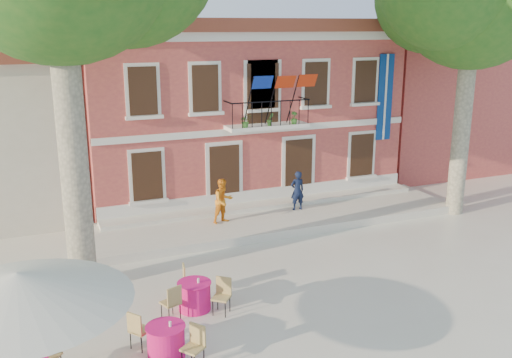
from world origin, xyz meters
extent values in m
plane|color=beige|center=(0.00, 0.00, 0.00)|extent=(90.00, 90.00, 0.00)
cube|color=#C95848|center=(2.00, 10.00, 3.50)|extent=(13.00, 8.00, 7.00)
cube|color=brown|center=(2.00, 10.00, 7.25)|extent=(13.50, 8.50, 0.50)
cube|color=silver|center=(2.00, 6.05, 6.85)|extent=(13.30, 0.35, 0.35)
cube|color=silver|center=(2.00, 5.55, 3.50)|extent=(3.20, 0.90, 0.15)
cube|color=black|center=(2.00, 5.15, 4.50)|extent=(3.20, 0.04, 0.04)
cube|color=navy|center=(7.60, 5.94, 4.30)|extent=(0.70, 0.05, 3.60)
cube|color=navy|center=(1.10, 4.80, 5.25)|extent=(0.76, 0.27, 0.47)
cube|color=#B8280C|center=(2.00, 4.80, 5.25)|extent=(0.76, 0.29, 0.47)
cube|color=#B8280C|center=(2.90, 4.80, 5.25)|extent=(0.76, 0.27, 0.47)
imported|color=#26591E|center=(1.00, 5.25, 3.82)|extent=(0.43, 0.37, 0.48)
imported|color=#26591E|center=(2.00, 5.25, 3.82)|extent=(0.26, 0.21, 0.48)
imported|color=#26591E|center=(3.00, 5.25, 3.82)|extent=(0.27, 0.27, 0.48)
cube|color=#C95848|center=(14.00, 11.00, 3.00)|extent=(9.00, 9.00, 6.00)
cube|color=brown|center=(14.00, 11.00, 6.20)|extent=(9.40, 9.40, 0.40)
cube|color=silver|center=(2.00, 4.40, 0.15)|extent=(14.00, 3.40, 0.30)
cylinder|color=#A59E84|center=(-5.46, 1.58, 4.02)|extent=(0.78, 0.78, 8.04)
cylinder|color=#A59E84|center=(8.98, 2.79, 3.64)|extent=(0.66, 0.66, 7.28)
cylinder|color=black|center=(-7.01, -4.02, 1.33)|extent=(0.07, 0.07, 2.67)
cone|color=beige|center=(-7.01, -4.02, 2.72)|extent=(4.05, 4.05, 0.59)
imported|color=black|center=(2.92, 4.69, 1.07)|extent=(0.57, 0.39, 1.54)
imported|color=orange|center=(-0.22, 4.37, 1.12)|extent=(0.93, 0.81, 1.64)
cylinder|color=#E9165F|center=(-2.93, -1.02, 0.38)|extent=(0.84, 0.84, 0.75)
cylinder|color=#E9165F|center=(-2.93, -1.02, 0.76)|extent=(0.90, 0.90, 0.02)
cube|color=tan|center=(-3.63, -1.28, 0.47)|extent=(0.54, 0.54, 0.95)
cube|color=tan|center=(-2.35, -1.50, 0.47)|extent=(0.59, 0.59, 0.95)
cube|color=tan|center=(-2.80, -0.28, 0.47)|extent=(0.49, 0.49, 0.95)
cylinder|color=#E9165F|center=(-4.16, -2.93, 0.38)|extent=(0.84, 0.84, 0.75)
cylinder|color=#E9165F|center=(-4.16, -2.93, 0.76)|extent=(0.90, 0.90, 0.02)
cube|color=tan|center=(-3.72, -3.53, 0.47)|extent=(0.59, 0.59, 0.95)
cube|color=tan|center=(-4.60, -2.32, 0.47)|extent=(0.59, 0.59, 0.95)
cube|color=tan|center=(-6.62, -2.67, 0.47)|extent=(0.59, 0.59, 0.95)
camera|label=1|loc=(-6.66, -14.20, 7.22)|focal=40.00mm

